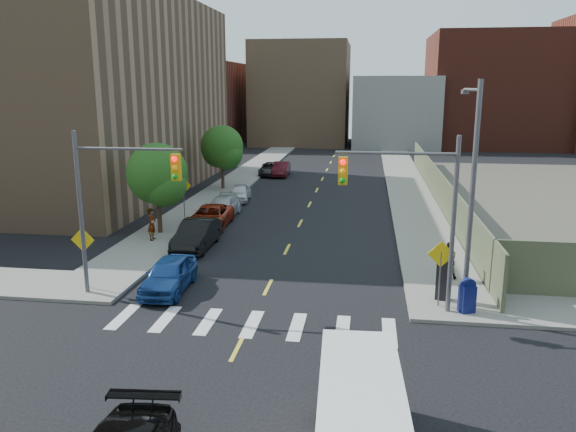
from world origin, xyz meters
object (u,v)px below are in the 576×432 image
(parked_car_blue, at_px, (169,275))
(pedestrian_east, at_px, (448,260))
(parked_car_silver, at_px, (222,207))
(parked_car_white, at_px, (240,193))
(payphone, at_px, (444,278))
(parked_car_grey, at_px, (271,169))
(parked_car_maroon, at_px, (281,169))
(mailbox, at_px, (467,296))
(parked_car_black, at_px, (197,235))
(parked_car_red, at_px, (210,217))
(cargo_van, at_px, (360,414))
(pedestrian_west, at_px, (152,224))

(parked_car_blue, xyz_separation_m, pedestrian_east, (12.20, 2.94, 0.28))
(parked_car_blue, xyz_separation_m, parked_car_silver, (-1.30, 14.19, -0.06))
(parked_car_white, xyz_separation_m, payphone, (12.96, -19.32, 0.44))
(parked_car_grey, bearing_deg, parked_car_white, -94.66)
(parked_car_silver, height_order, parked_car_white, parked_car_silver)
(parked_car_grey, bearing_deg, parked_car_maroon, -22.33)
(parked_car_maroon, bearing_deg, pedestrian_east, -68.34)
(parked_car_white, distance_m, mailbox, 24.70)
(parked_car_blue, xyz_separation_m, parked_car_grey, (-1.09, 32.48, -0.09))
(parked_car_grey, height_order, payphone, payphone)
(mailbox, distance_m, payphone, 1.47)
(parked_car_black, bearing_deg, parked_car_red, 96.81)
(parked_car_red, relative_size, parked_car_silver, 1.07)
(parked_car_white, distance_m, payphone, 23.26)
(parked_car_red, distance_m, cargo_van, 23.56)
(parked_car_maroon, distance_m, mailbox, 35.36)
(parked_car_white, height_order, payphone, payphone)
(parked_car_silver, distance_m, pedestrian_east, 17.58)
(parked_car_black, height_order, payphone, payphone)
(pedestrian_west, bearing_deg, cargo_van, -149.51)
(parked_car_black, distance_m, cargo_van, 19.11)
(parked_car_black, height_order, parked_car_maroon, parked_car_black)
(parked_car_white, bearing_deg, parked_car_red, -95.06)
(parked_car_blue, relative_size, parked_car_maroon, 1.02)
(parked_car_silver, bearing_deg, parked_car_maroon, 88.41)
(pedestrian_east, bearing_deg, cargo_van, 69.61)
(parked_car_red, bearing_deg, parked_car_black, -85.38)
(parked_car_silver, height_order, mailbox, mailbox)
(parked_car_silver, distance_m, parked_car_maroon, 17.96)
(parked_car_grey, bearing_deg, pedestrian_east, -69.50)
(payphone, height_order, pedestrian_east, payphone)
(parked_car_blue, bearing_deg, parked_car_silver, 93.60)
(parked_car_blue, distance_m, mailbox, 12.45)
(parked_car_black, relative_size, parked_car_grey, 1.03)
(parked_car_maroon, bearing_deg, payphone, -70.96)
(parked_car_grey, relative_size, cargo_van, 0.91)
(parked_car_maroon, relative_size, pedestrian_east, 2.44)
(parked_car_white, xyz_separation_m, mailbox, (13.71, -20.55, 0.18))
(payphone, bearing_deg, parked_car_white, 141.46)
(parked_car_silver, bearing_deg, cargo_van, -65.78)
(parked_car_black, bearing_deg, parked_car_maroon, 88.37)
(parked_car_red, relative_size, pedestrian_west, 2.66)
(pedestrian_east, bearing_deg, parked_car_silver, -44.16)
(parked_car_maroon, bearing_deg, mailbox, -70.49)
(parked_car_black, bearing_deg, pedestrian_west, 164.55)
(parked_car_blue, height_order, cargo_van, cargo_van)
(parked_car_silver, xyz_separation_m, parked_car_grey, (0.21, 18.28, -0.03))
(parked_car_white, bearing_deg, parked_car_grey, 84.00)
(parked_car_white, height_order, parked_car_grey, parked_car_grey)
(parked_car_red, bearing_deg, parked_car_silver, 87.84)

